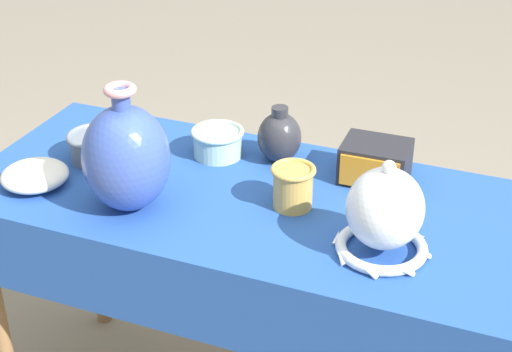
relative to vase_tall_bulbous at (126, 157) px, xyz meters
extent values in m
cylinder|color=olive|center=(-0.36, 0.36, -0.49)|extent=(0.04, 0.04, 0.67)
cylinder|color=olive|center=(0.81, 0.36, -0.49)|extent=(0.04, 0.04, 0.67)
cube|color=olive|center=(0.23, 0.14, -0.14)|extent=(1.27, 0.54, 0.03)
cube|color=#234C9E|center=(0.23, 0.14, -0.12)|extent=(1.29, 0.56, 0.01)
cube|color=#234C9E|center=(0.23, -0.14, -0.22)|extent=(1.29, 0.01, 0.19)
ellipsoid|color=#3851A8|center=(0.00, 0.00, 0.00)|extent=(0.19, 0.19, 0.23)
cylinder|color=#3851A8|center=(0.00, 0.00, 0.13)|extent=(0.04, 0.04, 0.04)
torus|color=#D19399|center=(0.00, 0.00, 0.15)|extent=(0.07, 0.07, 0.02)
torus|color=white|center=(0.54, 0.03, -0.11)|extent=(0.18, 0.18, 0.02)
ellipsoid|color=white|center=(0.54, 0.03, -0.02)|extent=(0.15, 0.15, 0.16)
sphere|color=white|center=(0.54, 0.03, 0.07)|extent=(0.03, 0.03, 0.03)
cone|color=white|center=(0.63, 0.03, -0.11)|extent=(0.01, 0.03, 0.03)
cone|color=white|center=(0.61, 0.10, -0.11)|extent=(0.03, 0.03, 0.03)
cone|color=white|center=(0.54, 0.12, -0.11)|extent=(0.03, 0.01, 0.03)
cone|color=white|center=(0.48, 0.10, -0.11)|extent=(0.03, 0.03, 0.03)
cone|color=white|center=(0.45, 0.03, -0.11)|extent=(0.01, 0.03, 0.03)
cone|color=white|center=(0.48, -0.03, -0.11)|extent=(0.03, 0.03, 0.03)
cone|color=white|center=(0.54, -0.06, -0.11)|extent=(0.03, 0.01, 0.03)
cone|color=white|center=(0.61, -0.03, -0.11)|extent=(0.03, 0.03, 0.03)
cube|color=#232328|center=(0.46, 0.31, -0.07)|extent=(0.15, 0.12, 0.09)
cube|color=orange|center=(0.46, 0.25, -0.07)|extent=(0.13, 0.01, 0.07)
ellipsoid|color=#2D2D33|center=(0.22, 0.31, -0.06)|extent=(0.10, 0.10, 0.12)
cylinder|color=#2D2D33|center=(0.22, 0.31, 0.01)|extent=(0.04, 0.04, 0.02)
cylinder|color=gold|center=(0.32, 0.13, -0.07)|extent=(0.08, 0.08, 0.09)
torus|color=gold|center=(0.32, 0.13, -0.03)|extent=(0.10, 0.10, 0.01)
ellipsoid|color=white|center=(-0.24, 0.00, -0.09)|extent=(0.15, 0.15, 0.05)
cylinder|color=slate|center=(-0.18, 0.16, -0.09)|extent=(0.12, 0.12, 0.06)
torus|color=slate|center=(-0.18, 0.16, -0.06)|extent=(0.13, 0.13, 0.01)
cylinder|color=#A8CCB7|center=(0.08, 0.28, -0.09)|extent=(0.12, 0.12, 0.06)
torus|color=#A8CCB7|center=(0.08, 0.28, -0.06)|extent=(0.13, 0.13, 0.01)
camera|label=1|loc=(0.78, -1.24, 0.77)|focal=55.00mm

